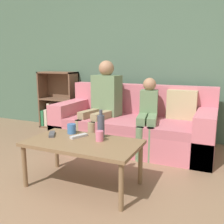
% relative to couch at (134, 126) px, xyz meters
% --- Properties ---
extents(wall_back, '(12.00, 0.06, 2.60)m').
position_rel_couch_xyz_m(wall_back, '(0.01, 0.56, 1.04)').
color(wall_back, '#4C6B56').
rests_on(wall_back, ground_plane).
extents(couch, '(2.00, 0.86, 0.78)m').
position_rel_couch_xyz_m(couch, '(0.00, 0.00, 0.00)').
color(couch, '#D1707F').
rests_on(couch, ground_plane).
extents(bookshelf, '(0.63, 0.28, 0.93)m').
position_rel_couch_xyz_m(bookshelf, '(-1.49, 0.41, 0.11)').
color(bookshelf, brown).
rests_on(bookshelf, ground_plane).
extents(coffee_table, '(0.99, 0.54, 0.41)m').
position_rel_couch_xyz_m(coffee_table, '(-0.06, -1.20, 0.10)').
color(coffee_table, brown).
rests_on(coffee_table, ground_plane).
extents(person_adult, '(0.44, 0.65, 1.11)m').
position_rel_couch_xyz_m(person_adult, '(-0.40, -0.08, 0.36)').
color(person_adult, '#9E8966').
rests_on(person_adult, ground_plane).
extents(person_child, '(0.32, 0.63, 0.90)m').
position_rel_couch_xyz_m(person_child, '(0.22, -0.13, 0.23)').
color(person_child, '#66845B').
rests_on(person_child, ground_plane).
extents(cup_near, '(0.08, 0.08, 0.09)m').
position_rel_couch_xyz_m(cup_near, '(-0.28, -1.02, 0.19)').
color(cup_near, '#3D70B2').
rests_on(cup_near, coffee_table).
extents(cup_far, '(0.07, 0.07, 0.09)m').
position_rel_couch_xyz_m(cup_far, '(0.07, -1.12, 0.19)').
color(cup_far, pink).
rests_on(cup_far, coffee_table).
extents(tv_remote_0, '(0.11, 0.17, 0.02)m').
position_rel_couch_xyz_m(tv_remote_0, '(-0.15, -1.11, 0.15)').
color(tv_remote_0, '#B7B7BC').
rests_on(tv_remote_0, coffee_table).
extents(tv_remote_1, '(0.13, 0.17, 0.02)m').
position_rel_couch_xyz_m(tv_remote_1, '(-0.42, -1.15, 0.15)').
color(tv_remote_1, '#47474C').
rests_on(tv_remote_1, coffee_table).
extents(bottle, '(0.06, 0.06, 0.26)m').
position_rel_couch_xyz_m(bottle, '(0.04, -1.03, 0.25)').
color(bottle, '#424756').
rests_on(bottle, coffee_table).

